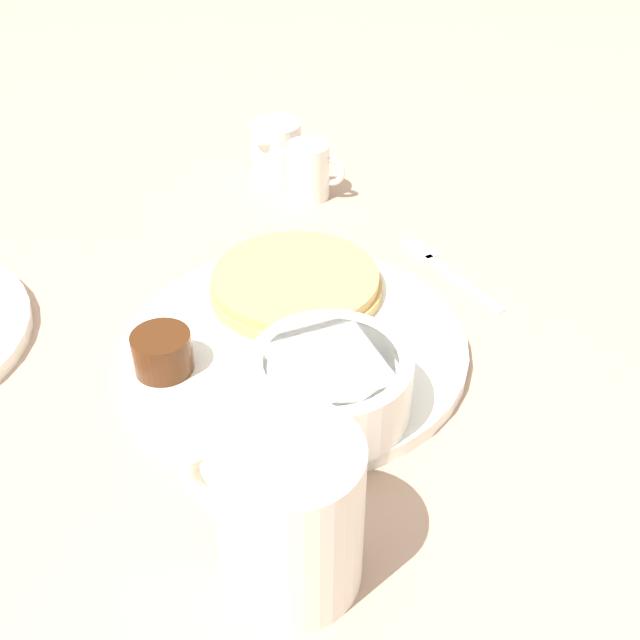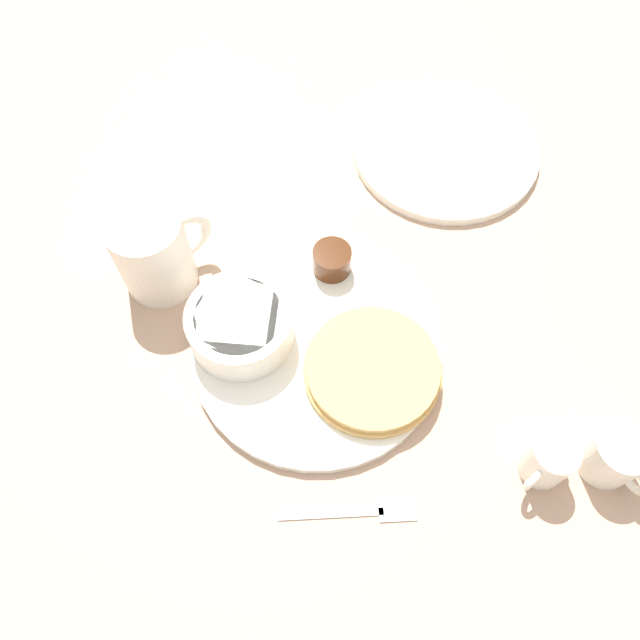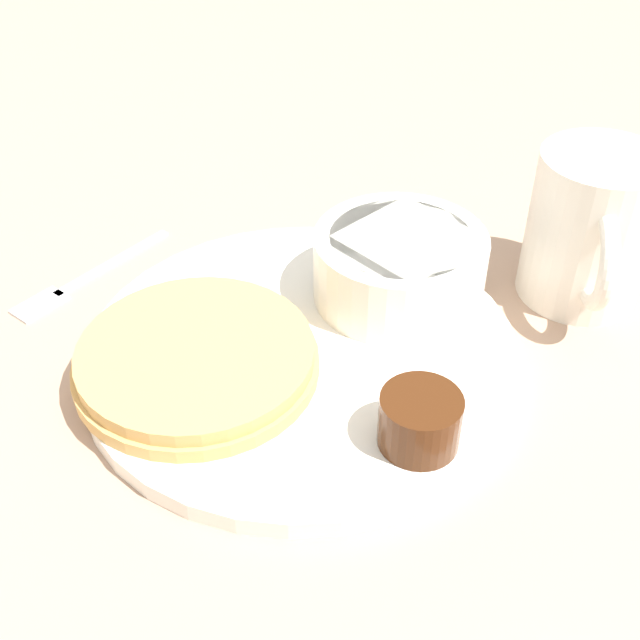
{
  "view_description": "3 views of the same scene",
  "coord_description": "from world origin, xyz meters",
  "px_view_note": "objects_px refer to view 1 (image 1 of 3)",
  "views": [
    {
      "loc": [
        -0.48,
        -0.01,
        0.4
      ],
      "look_at": [
        -0.02,
        -0.02,
        0.05
      ],
      "focal_mm": 45.0,
      "sensor_mm": 36.0,
      "label": 1
    },
    {
      "loc": [
        0.14,
        -0.26,
        0.61
      ],
      "look_at": [
        -0.0,
        0.01,
        0.05
      ],
      "focal_mm": 35.0,
      "sensor_mm": 36.0,
      "label": 2
    },
    {
      "loc": [
        0.12,
        0.35,
        0.33
      ],
      "look_at": [
        -0.01,
        0.0,
        0.03
      ],
      "focal_mm": 45.0,
      "sensor_mm": 36.0,
      "label": 3
    }
  ],
  "objects_px": {
    "coffee_mug": "(295,513)",
    "creamer_pitcher_far": "(277,147)",
    "plate": "(295,346)",
    "fork": "(440,265)",
    "bowl": "(331,382)",
    "creamer_pitcher_near": "(309,170)"
  },
  "relations": [
    {
      "from": "coffee_mug",
      "to": "creamer_pitcher_far",
      "type": "distance_m",
      "value": 0.51
    },
    {
      "from": "plate",
      "to": "creamer_pitcher_far",
      "type": "relative_size",
      "value": 3.89
    },
    {
      "from": "plate",
      "to": "fork",
      "type": "relative_size",
      "value": 2.21
    },
    {
      "from": "coffee_mug",
      "to": "fork",
      "type": "bearing_deg",
      "value": -21.73
    },
    {
      "from": "bowl",
      "to": "coffee_mug",
      "type": "distance_m",
      "value": 0.13
    },
    {
      "from": "creamer_pitcher_far",
      "to": "fork",
      "type": "relative_size",
      "value": 0.57
    },
    {
      "from": "plate",
      "to": "creamer_pitcher_near",
      "type": "height_order",
      "value": "creamer_pitcher_near"
    },
    {
      "from": "creamer_pitcher_near",
      "to": "creamer_pitcher_far",
      "type": "xyz_separation_m",
      "value": [
        0.05,
        0.03,
        -0.0
      ]
    },
    {
      "from": "plate",
      "to": "coffee_mug",
      "type": "bearing_deg",
      "value": -179.35
    },
    {
      "from": "plate",
      "to": "bowl",
      "type": "bearing_deg",
      "value": -161.76
    },
    {
      "from": "fork",
      "to": "plate",
      "type": "bearing_deg",
      "value": 132.69
    },
    {
      "from": "plate",
      "to": "coffee_mug",
      "type": "height_order",
      "value": "coffee_mug"
    },
    {
      "from": "coffee_mug",
      "to": "creamer_pitcher_far",
      "type": "bearing_deg",
      "value": 2.73
    },
    {
      "from": "coffee_mug",
      "to": "plate",
      "type": "bearing_deg",
      "value": 0.65
    },
    {
      "from": "bowl",
      "to": "creamer_pitcher_far",
      "type": "distance_m",
      "value": 0.39
    },
    {
      "from": "creamer_pitcher_far",
      "to": "fork",
      "type": "height_order",
      "value": "creamer_pitcher_far"
    },
    {
      "from": "bowl",
      "to": "coffee_mug",
      "type": "bearing_deg",
      "value": 169.4
    },
    {
      "from": "plate",
      "to": "creamer_pitcher_far",
      "type": "bearing_deg",
      "value": 4.08
    },
    {
      "from": "creamer_pitcher_near",
      "to": "creamer_pitcher_far",
      "type": "distance_m",
      "value": 0.06
    },
    {
      "from": "plate",
      "to": "creamer_pitcher_near",
      "type": "distance_m",
      "value": 0.25
    },
    {
      "from": "creamer_pitcher_near",
      "to": "bowl",
      "type": "bearing_deg",
      "value": -177.63
    },
    {
      "from": "coffee_mug",
      "to": "fork",
      "type": "height_order",
      "value": "coffee_mug"
    }
  ]
}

